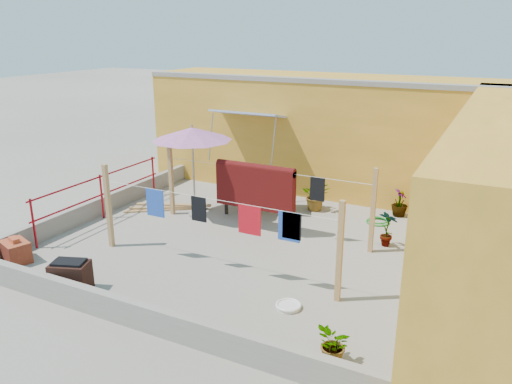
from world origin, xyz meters
TOP-DOWN VIEW (x-y plane):
  - ground at (0.00, 0.00)m, footprint 80.00×80.00m
  - wall_back at (0.50, 4.69)m, footprint 11.00×3.27m
  - parapet_front at (0.00, -3.58)m, footprint 8.30×0.16m
  - parapet_left at (-4.08, 0.00)m, footprint 0.16×7.30m
  - red_railing at (-3.85, -0.20)m, footprint 0.05×4.20m
  - clothesline_rig at (-0.13, 0.58)m, footprint 5.09×2.35m
  - patio_umbrella at (-1.93, 0.94)m, footprint 2.35×2.35m
  - outdoor_table at (-0.71, 2.00)m, footprint 1.94×1.44m
  - brick_stack at (-3.67, -2.83)m, footprint 0.69×0.59m
  - lumber_pile at (-2.79, 1.00)m, footprint 1.92×1.31m
  - brazier at (-1.79, -3.20)m, footprint 0.75×0.63m
  - white_basin at (1.86, -2.01)m, footprint 0.44×0.44m
  - water_jug_a at (3.70, 0.62)m, footprint 0.25×0.25m
  - water_jug_b at (3.70, 2.22)m, footprint 0.23×0.23m
  - green_hose at (2.25, 2.51)m, footprint 0.55×0.55m
  - plant_back_a at (0.61, 2.69)m, footprint 0.85×0.79m
  - plant_back_b at (2.60, 3.20)m, footprint 0.44×0.44m
  - plant_right_a at (2.73, 1.24)m, footprint 0.50×0.43m
  - plant_right_b at (3.70, 0.81)m, footprint 0.46×0.50m
  - plant_right_c at (2.97, -3.06)m, footprint 0.58×0.63m

SIDE VIEW (x-z plane):
  - ground at x=0.00m, z-range 0.00..0.00m
  - green_hose at x=2.25m, z-range 0.00..0.08m
  - white_basin at x=1.86m, z-range 0.00..0.08m
  - lumber_pile at x=-2.79m, z-range 0.00..0.13m
  - water_jug_b at x=3.70m, z-range -0.02..0.34m
  - water_jug_a at x=3.70m, z-range -0.02..0.36m
  - parapet_front at x=0.00m, z-range 0.00..0.44m
  - parapet_left at x=-4.08m, z-range 0.00..0.44m
  - brick_stack at x=-3.67m, z-range -0.04..0.48m
  - brazier at x=-1.79m, z-range -0.01..0.57m
  - plant_right_c at x=2.97m, z-range 0.00..0.57m
  - plant_back_b at x=2.60m, z-range 0.00..0.69m
  - plant_right_b at x=3.70m, z-range 0.00..0.73m
  - plant_back_a at x=0.61m, z-range 0.00..0.78m
  - plant_right_a at x=2.73m, z-range 0.00..0.81m
  - red_railing at x=-3.85m, z-range 0.17..1.27m
  - outdoor_table at x=-0.71m, z-range 0.33..1.15m
  - clothesline_rig at x=-0.13m, z-range 0.11..1.91m
  - wall_back at x=0.50m, z-range 0.00..3.21m
  - patio_umbrella at x=-1.93m, z-range 0.91..3.19m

